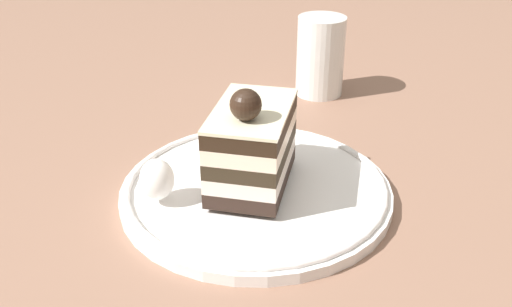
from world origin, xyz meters
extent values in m
plane|color=#8C6652|center=(0.00, 0.00, 0.00)|extent=(2.40, 2.40, 0.00)
cylinder|color=white|center=(0.03, 0.01, 0.01)|extent=(0.25, 0.25, 0.01)
torus|color=white|center=(0.03, 0.01, 0.01)|extent=(0.24, 0.24, 0.01)
cube|color=black|center=(0.03, 0.02, 0.02)|extent=(0.11, 0.08, 0.01)
cube|color=silver|center=(0.03, 0.02, 0.04)|extent=(0.11, 0.08, 0.01)
cube|color=#2F2618|center=(0.03, 0.02, 0.05)|extent=(0.11, 0.08, 0.01)
cube|color=#FBE7CD|center=(0.03, 0.02, 0.07)|extent=(0.11, 0.08, 0.01)
cube|color=black|center=(0.03, 0.02, 0.08)|extent=(0.11, 0.08, 0.01)
cube|color=#EDE6C1|center=(0.03, 0.02, 0.09)|extent=(0.11, 0.08, 0.00)
sphere|color=black|center=(0.01, 0.01, 0.10)|extent=(0.03, 0.03, 0.03)
ellipsoid|color=white|center=(-0.02, 0.09, 0.03)|extent=(0.03, 0.03, 0.04)
cube|color=silver|center=(0.13, 0.08, 0.02)|extent=(0.07, 0.05, 0.00)
cube|color=silver|center=(0.09, 0.06, 0.02)|extent=(0.02, 0.02, 0.00)
cube|color=silver|center=(0.07, 0.05, 0.02)|extent=(0.03, 0.02, 0.00)
cube|color=silver|center=(0.07, 0.05, 0.02)|extent=(0.03, 0.02, 0.00)
cube|color=silver|center=(0.08, 0.05, 0.02)|extent=(0.03, 0.02, 0.00)
cube|color=silver|center=(0.08, 0.04, 0.02)|extent=(0.03, 0.02, 0.00)
cylinder|color=white|center=(0.29, 0.01, 0.05)|extent=(0.06, 0.06, 0.10)
cylinder|color=#B7232D|center=(0.29, 0.01, 0.03)|extent=(0.05, 0.05, 0.06)
camera|label=1|loc=(-0.40, -0.13, 0.29)|focal=40.14mm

